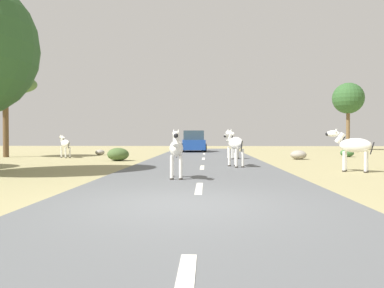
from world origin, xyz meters
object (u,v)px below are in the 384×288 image
Objects in this scene: zebra_0 at (176,149)px; zebra_3 at (65,144)px; zebra_2 at (353,146)px; bush_4 at (347,153)px; rock_1 at (100,152)px; tree_3 at (5,84)px; zebra_4 at (235,144)px; tree_2 at (348,99)px; car_0 at (193,142)px; zebra_1 at (233,143)px; bush_3 at (118,154)px; rock_0 at (298,155)px.

zebra_3 is at bearing -60.00° from zebra_0.
zebra_2 is 1.91× the size of bush_4.
zebra_2 is at bearing -43.06° from rock_1.
zebra_3 is 0.27× the size of tree_3.
tree_2 is at bearing 39.77° from zebra_4.
tree_3 is 7.98× the size of rock_1.
zebra_0 is 0.29× the size of tree_3.
car_0 reaches higher than zebra_4.
car_0 is 14.57m from tree_3.
zebra_4 is (-0.28, -5.35, 0.08)m from zebra_1.
bush_3 is (-18.27, -16.61, -4.59)m from tree_2.
rock_0 is (6.09, 10.41, -0.66)m from zebra_0.
zebra_1 reaches higher than zebra_3.
zebra_0 is 1.70× the size of rock_0.
rock_1 is (-21.03, -10.51, -4.74)m from tree_2.
rock_0 is (9.92, 1.65, -0.09)m from bush_3.
zebra_4 is at bearing 99.08° from zebra_2.
tree_2 is 1.22× the size of tree_3.
car_0 is (-0.25, 20.18, -0.07)m from zebra_0.
rock_0 is at bearing 9.44° from bush_3.
zebra_2 is 11.63m from bush_3.
rock_1 is at bearing -70.15° from zebra_0.
tree_2 reaches higher than zebra_2.
tree_3 reaches higher than bush_3.
tree_2 reaches higher than rock_0.
rock_1 is (-6.58, 14.86, -0.72)m from zebra_0.
zebra_1 reaches higher than bush_4.
bush_3 is at bearing -70.43° from zebra_0.
bush_3 is 1.74× the size of rock_1.
tree_3 is at bearing -149.06° from car_0.
bush_3 is at bearing -22.38° from tree_3.
zebra_2 is 18.44m from car_0.
bush_3 is (-3.83, 8.76, -0.57)m from zebra_0.
zebra_1 is at bearing -52.06° from zebra_3.
zebra_4 is at bearing -36.01° from bush_3.
tree_2 is at bearing 14.96° from car_0.
bush_3 is at bearing -77.48° from zebra_3.
zebra_1 is 0.22× the size of tree_2.
zebra_3 reaches higher than bush_4.
tree_2 is 7.75× the size of bush_4.
bush_3 is 6.69m from rock_1.
rock_1 is (-16.40, 1.72, -0.06)m from bush_4.
zebra_2 is 10.87m from bush_4.
car_0 is at bearing -40.68° from zebra_1.
bush_3 is at bearing -162.22° from bush_4.
zebra_4 is (2.05, 4.49, 0.08)m from zebra_0.
tree_3 reaches higher than car_0.
zebra_2 reaches higher than zebra_3.
zebra_3 is 2.16× the size of rock_1.
rock_0 is at bearing -124.35° from zebra_0.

